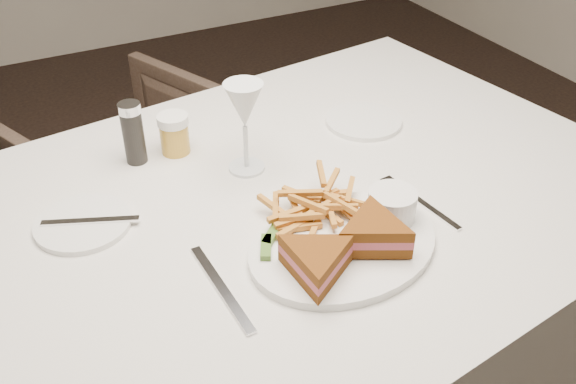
{
  "coord_description": "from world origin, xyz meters",
  "views": [
    {
      "loc": [
        -0.14,
        -1.0,
        1.41
      ],
      "look_at": [
        0.25,
        -0.23,
        0.8
      ],
      "focal_mm": 40.0,
      "sensor_mm": 36.0,
      "label": 1
    }
  ],
  "objects": [
    {
      "name": "chair_far",
      "position": [
        0.18,
        0.68,
        0.31
      ],
      "size": [
        0.78,
        0.76,
        0.62
      ],
      "primitive_type": "imported",
      "rotation": [
        0.0,
        0.0,
        3.54
      ],
      "color": "#4A392E",
      "rests_on": "ground"
    },
    {
      "name": "table_setting",
      "position": [
        0.27,
        -0.24,
        0.79
      ],
      "size": [
        0.77,
        0.58,
        0.18
      ],
      "color": "white",
      "rests_on": "table"
    },
    {
      "name": "table",
      "position": [
        0.25,
        -0.18,
        0.38
      ],
      "size": [
        1.47,
        1.08,
        0.75
      ],
      "primitive_type": "cube",
      "rotation": [
        0.0,
        0.0,
        0.13
      ],
      "color": "silver",
      "rests_on": "ground"
    }
  ]
}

